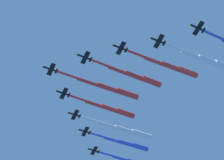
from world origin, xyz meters
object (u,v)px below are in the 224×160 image
Objects in this scene: jet_port_mid at (171,66)px; jet_port_outer at (208,60)px; jet_lead at (108,88)px; jet_starboard_outer at (126,143)px; jet_port_inner at (135,76)px; jet_starboard_inner at (110,108)px; jet_starboard_mid at (125,130)px.

jet_port_mid reaches higher than jet_port_outer.
jet_lead reaches higher than jet_port_outer.
jet_starboard_outer is at bearing 101.65° from jet_port_outer.
jet_starboard_outer is (14.95, 67.67, 0.00)m from jet_port_inner.
jet_lead is at bearing -116.78° from jet_starboard_outer.
jet_starboard_inner is 50.81m from jet_port_mid.
jet_port_inner is 1.01× the size of jet_starboard_inner.
jet_starboard_mid is 80.39m from jet_port_outer.
jet_starboard_inner reaches higher than jet_port_outer.
jet_port_mid is at bearing -61.19° from jet_starboard_inner.
jet_starboard_outer reaches higher than jet_lead.
jet_port_outer is 95.96m from jet_starboard_outer.
jet_port_mid is at bearing -37.56° from jet_port_inner.
jet_starboard_inner is 0.99× the size of jet_port_outer.
jet_lead is at bearing 135.42° from jet_port_inner.
jet_port_mid is 81.17m from jet_starboard_outer.
jet_port_inner is at bearing -99.96° from jet_starboard_mid.
jet_starboard_inner is (-6.98, 31.05, -1.85)m from jet_port_inner.
jet_port_inner is 50.76m from jet_starboard_mid.
jet_port_outer is (25.55, -76.20, -1.74)m from jet_starboard_mid.
jet_port_outer is (47.15, -38.89, -1.94)m from jet_lead.
jet_port_inner is (12.83, -12.64, 1.74)m from jet_lead.
jet_starboard_mid is (8.77, 49.96, -1.94)m from jet_port_inner.
jet_lead reaches higher than jet_starboard_mid.
jet_starboard_inner is 42.72m from jet_starboard_outer.
jet_starboard_inner is 0.88× the size of jet_starboard_mid.
jet_lead is 61.14m from jet_port_outer.
jet_port_outer is at bearing -54.22° from jet_starboard_inner.
jet_starboard_outer is (-19.37, 93.92, 3.68)m from jet_port_outer.
jet_port_mid is 0.90× the size of jet_starboard_mid.
jet_port_mid is at bearing 142.75° from jet_port_outer.
jet_port_inner reaches higher than jet_starboard_mid.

